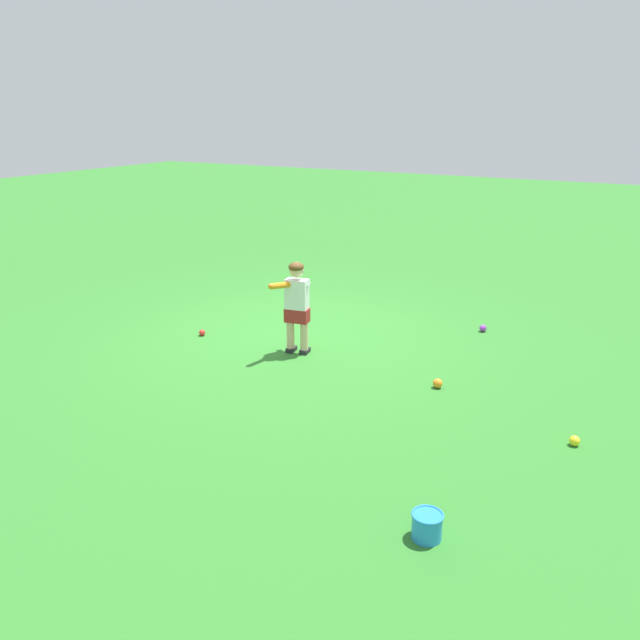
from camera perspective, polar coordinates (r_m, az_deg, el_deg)
The scene contains 7 objects.
ground_plane at distance 8.01m, azimuth -2.24°, elevation -1.22°, with size 40.00×40.00×0.00m, color #2D7528.
child_batter at distance 7.17m, azimuth -2.14°, elevation 1.89°, with size 0.63×0.32×1.08m.
play_ball_center_lawn at distance 5.84m, azimuth 21.91°, elevation -10.04°, with size 0.09×0.09×0.09m, color yellow.
play_ball_far_left at distance 8.05m, azimuth -10.55°, elevation -1.13°, with size 0.08×0.08×0.08m, color red.
play_ball_behind_batter at distance 6.57m, azimuth 10.53°, elevation -5.62°, with size 0.10×0.10×0.10m, color orange.
play_ball_by_bucket at distance 8.31m, azimuth 14.44°, elevation -0.72°, with size 0.09×0.09×0.09m, color purple.
toy_bucket at distance 4.44m, azimuth 9.59°, elevation -17.73°, with size 0.22×0.22×0.19m.
Camera 1 is at (6.42, 3.95, 2.71)m, focal length 35.59 mm.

